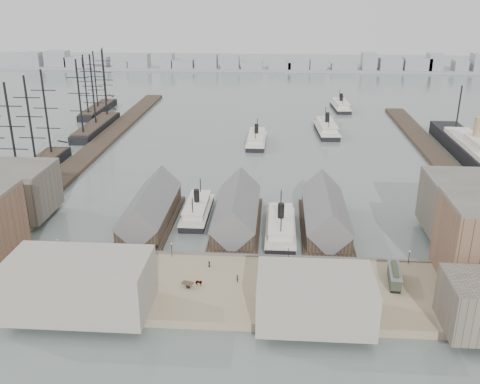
# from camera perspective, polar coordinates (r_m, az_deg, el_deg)

# --- Properties ---
(ground) EXTENTS (900.00, 900.00, 0.00)m
(ground) POSITION_cam_1_polar(r_m,az_deg,el_deg) (145.27, -0.85, -6.49)
(ground) COLOR #576460
(ground) RESTS_ON ground
(quay) EXTENTS (180.00, 30.00, 2.00)m
(quay) POSITION_cam_1_polar(r_m,az_deg,el_deg) (127.45, -1.62, -10.26)
(quay) COLOR gray
(quay) RESTS_ON ground
(seawall) EXTENTS (180.00, 1.20, 2.30)m
(seawall) POSITION_cam_1_polar(r_m,az_deg,el_deg) (140.15, -1.03, -7.06)
(seawall) COLOR #59544C
(seawall) RESTS_ON ground
(west_wharf) EXTENTS (10.00, 220.00, 1.60)m
(west_wharf) POSITION_cam_1_polar(r_m,az_deg,el_deg) (250.56, -14.59, 5.07)
(west_wharf) COLOR #2D231C
(west_wharf) RESTS_ON ground
(east_wharf) EXTENTS (10.00, 180.00, 1.60)m
(east_wharf) POSITION_cam_1_polar(r_m,az_deg,el_deg) (237.68, 20.24, 3.57)
(east_wharf) COLOR #2D231C
(east_wharf) RESTS_ON ground
(ferry_shed_west) EXTENTS (14.00, 42.00, 12.60)m
(ferry_shed_west) POSITION_cam_1_polar(r_m,az_deg,el_deg) (162.39, -9.53, -1.88)
(ferry_shed_west) COLOR #2D231C
(ferry_shed_west) RESTS_ON ground
(ferry_shed_center) EXTENTS (14.00, 42.00, 12.60)m
(ferry_shed_center) POSITION_cam_1_polar(r_m,az_deg,el_deg) (158.46, -0.34, -2.17)
(ferry_shed_center) COLOR #2D231C
(ferry_shed_center) RESTS_ON ground
(ferry_shed_east) EXTENTS (14.00, 42.00, 12.60)m
(ferry_shed_east) POSITION_cam_1_polar(r_m,az_deg,el_deg) (158.74, 9.07, -2.41)
(ferry_shed_east) COLOR #2D231C
(ferry_shed_east) RESTS_ON ground
(warehouse_west_back) EXTENTS (26.00, 20.00, 14.00)m
(warehouse_west_back) POSITION_cam_1_polar(r_m,az_deg,el_deg) (177.15, -23.51, 0.09)
(warehouse_west_back) COLOR #60564C
(warehouse_west_back) RESTS_ON west_land
(warehouse_east_back) EXTENTS (28.00, 20.00, 15.00)m
(warehouse_east_back) POSITION_cam_1_polar(r_m,az_deg,el_deg) (164.54, 23.95, -1.36)
(warehouse_east_back) COLOR #60564C
(warehouse_east_back) RESTS_ON east_land
(street_bldg_center) EXTENTS (24.00, 16.00, 10.00)m
(street_bldg_center) POSITION_cam_1_polar(r_m,az_deg,el_deg) (113.92, 7.99, -11.10)
(street_bldg_center) COLOR gray
(street_bldg_center) RESTS_ON quay
(street_bldg_west) EXTENTS (30.00, 16.00, 12.00)m
(street_bldg_west) POSITION_cam_1_polar(r_m,az_deg,el_deg) (120.35, -16.81, -9.43)
(street_bldg_west) COLOR gray
(street_bldg_west) RESTS_ON quay
(lamp_post_far_w) EXTENTS (0.44, 0.44, 3.92)m
(lamp_post_far_w) POSITION_cam_1_polar(r_m,az_deg,el_deg) (147.59, -18.86, -5.20)
(lamp_post_far_w) COLOR black
(lamp_post_far_w) RESTS_ON quay
(lamp_post_near_w) EXTENTS (0.44, 0.44, 3.92)m
(lamp_post_near_w) POSITION_cam_1_polar(r_m,az_deg,el_deg) (138.95, -7.31, -5.85)
(lamp_post_near_w) COLOR black
(lamp_post_near_w) RESTS_ON quay
(lamp_post_near_e) EXTENTS (0.44, 0.44, 3.92)m
(lamp_post_near_e) POSITION_cam_1_polar(r_m,az_deg,el_deg) (136.49, 5.22, -6.28)
(lamp_post_near_e) COLOR black
(lamp_post_near_e) RESTS_ON quay
(lamp_post_far_e) EXTENTS (0.44, 0.44, 3.92)m
(lamp_post_far_e) POSITION_cam_1_polar(r_m,az_deg,el_deg) (140.55, 17.61, -6.41)
(lamp_post_far_e) COLOR black
(lamp_post_far_e) RESTS_ON quay
(far_shore) EXTENTS (500.00, 40.00, 15.72)m
(far_shore) POSITION_cam_1_polar(r_m,az_deg,el_deg) (466.83, 2.46, 13.35)
(far_shore) COLOR gray
(far_shore) RESTS_ON ground
(ferry_docked_west) EXTENTS (7.84, 26.13, 9.33)m
(ferry_docked_west) POSITION_cam_1_polar(r_m,az_deg,el_deg) (167.16, -4.60, -1.87)
(ferry_docked_west) COLOR black
(ferry_docked_west) RESTS_ON ground
(ferry_docked_east) EXTENTS (8.53, 28.44, 10.16)m
(ferry_docked_east) POSITION_cam_1_polar(r_m,az_deg,el_deg) (154.98, 4.35, -3.71)
(ferry_docked_east) COLOR black
(ferry_docked_east) RESTS_ON ground
(ferry_open_near) EXTENTS (8.63, 27.81, 9.90)m
(ferry_open_near) POSITION_cam_1_polar(r_m,az_deg,el_deg) (243.42, 1.76, 5.66)
(ferry_open_near) COLOR black
(ferry_open_near) RESTS_ON ground
(ferry_open_mid) EXTENTS (11.12, 31.21, 10.96)m
(ferry_open_mid) POSITION_cam_1_polar(r_m,az_deg,el_deg) (264.76, 9.22, 6.73)
(ferry_open_mid) COLOR black
(ferry_open_mid) RESTS_ON ground
(ferry_open_far) EXTENTS (10.19, 28.15, 9.87)m
(ferry_open_far) POSITION_cam_1_polar(r_m,az_deg,el_deg) (319.12, 10.68, 9.05)
(ferry_open_far) COLOR black
(ferry_open_far) RESTS_ON ground
(sailing_ship_near) EXTENTS (9.08, 62.57, 37.34)m
(sailing_ship_near) POSITION_cam_1_polar(r_m,az_deg,el_deg) (212.34, -21.67, 1.90)
(sailing_ship_near) COLOR black
(sailing_ship_near) RESTS_ON ground
(sailing_ship_mid) EXTENTS (9.03, 52.20, 37.14)m
(sailing_ship_mid) POSITION_cam_1_polar(r_m,az_deg,el_deg) (275.47, -15.08, 6.85)
(sailing_ship_mid) COLOR black
(sailing_ship_mid) RESTS_ON ground
(sailing_ship_far) EXTENTS (8.31, 46.15, 34.15)m
(sailing_ship_far) POSITION_cam_1_polar(r_m,az_deg,el_deg) (315.72, -14.90, 8.61)
(sailing_ship_far) COLOR black
(sailing_ship_far) RESTS_ON ground
(ocean_steamer) EXTENTS (12.69, 92.70, 18.54)m
(ocean_steamer) POSITION_cam_1_polar(r_m,az_deg,el_deg) (237.75, 23.81, 3.87)
(ocean_steamer) COLOR black
(ocean_steamer) RESTS_ON ground
(tram) EXTENTS (3.66, 10.24, 3.56)m
(tram) POSITION_cam_1_polar(r_m,az_deg,el_deg) (131.62, 16.14, -8.66)
(tram) COLOR black
(tram) RESTS_ON quay
(horse_cart_left) EXTENTS (4.23, 4.13, 1.47)m
(horse_cart_left) POSITION_cam_1_polar(r_m,az_deg,el_deg) (137.35, -16.43, -7.87)
(horse_cart_left) COLOR black
(horse_cart_left) RESTS_ON quay
(horse_cart_center) EXTENTS (4.98, 2.44, 1.59)m
(horse_cart_center) POSITION_cam_1_polar(r_m,az_deg,el_deg) (126.36, -4.79, -9.67)
(horse_cart_center) COLOR black
(horse_cart_center) RESTS_ON quay
(horse_cart_right) EXTENTS (4.67, 1.87, 1.57)m
(horse_cart_right) POSITION_cam_1_polar(r_m,az_deg,el_deg) (126.63, 10.01, -9.88)
(horse_cart_right) COLOR black
(horse_cart_right) RESTS_ON quay
(pedestrian_0) EXTENTS (0.64, 0.73, 1.67)m
(pedestrian_0) POSITION_cam_1_polar(r_m,az_deg,el_deg) (145.17, -19.60, -6.59)
(pedestrian_0) COLOR black
(pedestrian_0) RESTS_ON quay
(pedestrian_1) EXTENTS (1.09, 1.13, 1.83)m
(pedestrian_1) POSITION_cam_1_polar(r_m,az_deg,el_deg) (136.97, -19.19, -8.23)
(pedestrian_1) COLOR black
(pedestrian_1) RESTS_ON quay
(pedestrian_2) EXTENTS (1.36, 1.12, 1.83)m
(pedestrian_2) POSITION_cam_1_polar(r_m,az_deg,el_deg) (138.79, -9.29, -6.83)
(pedestrian_2) COLOR black
(pedestrian_2) RESTS_ON quay
(pedestrian_3) EXTENTS (0.53, 1.04, 1.70)m
(pedestrian_3) POSITION_cam_1_polar(r_m,az_deg,el_deg) (127.99, -8.87, -9.42)
(pedestrian_3) COLOR black
(pedestrian_3) RESTS_ON quay
(pedestrian_4) EXTENTS (0.54, 0.79, 1.57)m
(pedestrian_4) POSITION_cam_1_polar(r_m,az_deg,el_deg) (134.16, -3.30, -7.67)
(pedestrian_4) COLOR black
(pedestrian_4) RESTS_ON quay
(pedestrian_5) EXTENTS (0.60, 0.74, 1.83)m
(pedestrian_5) POSITION_cam_1_polar(r_m,az_deg,el_deg) (127.59, -0.25, -9.21)
(pedestrian_5) COLOR black
(pedestrian_5) RESTS_ON quay
(pedestrian_6) EXTENTS (0.92, 1.00, 1.67)m
(pedestrian_6) POSITION_cam_1_polar(r_m,az_deg,el_deg) (132.47, 5.34, -8.12)
(pedestrian_6) COLOR black
(pedestrian_6) RESTS_ON quay
(pedestrian_7) EXTENTS (1.09, 1.32, 1.77)m
(pedestrian_7) POSITION_cam_1_polar(r_m,az_deg,el_deg) (125.91, 10.49, -10.07)
(pedestrian_7) COLOR black
(pedestrian_7) RESTS_ON quay
(pedestrian_8) EXTENTS (1.13, 0.78, 1.78)m
(pedestrian_8) POSITION_cam_1_polar(r_m,az_deg,el_deg) (133.67, 15.96, -8.61)
(pedestrian_8) COLOR black
(pedestrian_8) RESTS_ON quay
(pedestrian_10) EXTENTS (0.95, 1.02, 1.66)m
(pedestrian_10) POSITION_cam_1_polar(r_m,az_deg,el_deg) (127.97, 12.91, -9.75)
(pedestrian_10) COLOR black
(pedestrian_10) RESTS_ON quay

